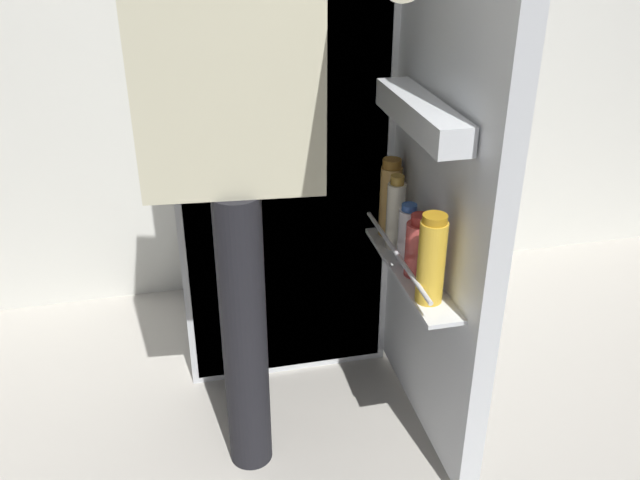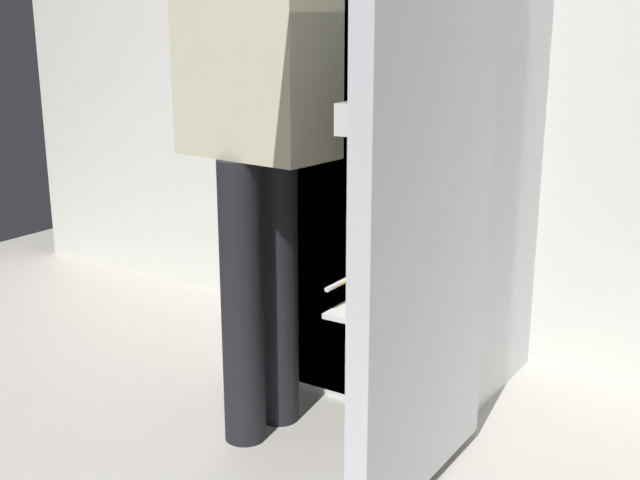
% 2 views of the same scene
% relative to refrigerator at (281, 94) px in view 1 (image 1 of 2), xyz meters
% --- Properties ---
extents(ground_plane, '(5.25, 5.25, 0.00)m').
position_rel_refrigerator_xyz_m(ground_plane, '(-0.03, -0.50, -0.89)').
color(ground_plane, '#B7B2A8').
extents(refrigerator, '(0.72, 1.27, 1.78)m').
position_rel_refrigerator_xyz_m(refrigerator, '(0.00, 0.00, 0.00)').
color(refrigerator, silver).
rests_on(refrigerator, ground_plane).
extents(person, '(0.54, 0.76, 1.65)m').
position_rel_refrigerator_xyz_m(person, '(-0.20, -0.53, 0.10)').
color(person, black).
rests_on(person, ground_plane).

